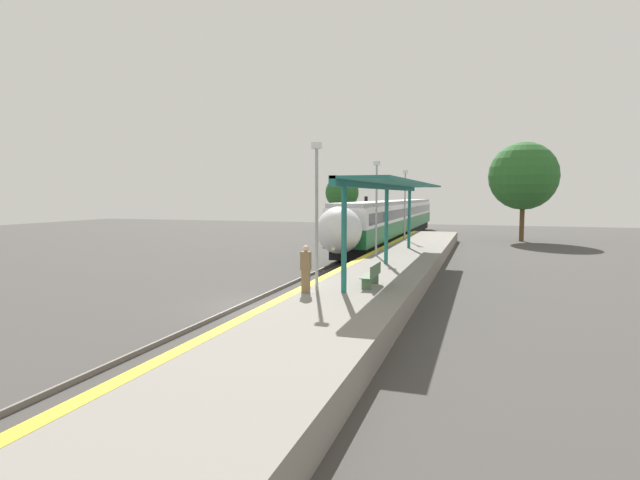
{
  "coord_description": "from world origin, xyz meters",
  "views": [
    {
      "loc": [
        8.31,
        -17.78,
        4.41
      ],
      "look_at": [
        0.56,
        5.63,
        2.2
      ],
      "focal_mm": 28.0,
      "sensor_mm": 36.0,
      "label": 1
    }
  ],
  "objects_px": {
    "train": "(393,218)",
    "lamppost_mid": "(376,202)",
    "platform_bench": "(373,274)",
    "lamppost_near": "(317,205)",
    "person_waiting": "(306,268)",
    "railway_signal": "(366,214)",
    "lamppost_far": "(405,200)"
  },
  "relations": [
    {
      "from": "lamppost_mid",
      "to": "lamppost_far",
      "type": "height_order",
      "value": "same"
    },
    {
      "from": "platform_bench",
      "to": "lamppost_mid",
      "type": "relative_size",
      "value": 0.33
    },
    {
      "from": "train",
      "to": "platform_bench",
      "type": "distance_m",
      "value": 28.68
    },
    {
      "from": "platform_bench",
      "to": "person_waiting",
      "type": "height_order",
      "value": "person_waiting"
    },
    {
      "from": "train",
      "to": "lamppost_far",
      "type": "xyz_separation_m",
      "value": [
        2.26,
        -7.38,
        1.78
      ]
    },
    {
      "from": "railway_signal",
      "to": "lamppost_far",
      "type": "relative_size",
      "value": 0.79
    },
    {
      "from": "platform_bench",
      "to": "railway_signal",
      "type": "relative_size",
      "value": 0.41
    },
    {
      "from": "lamppost_mid",
      "to": "person_waiting",
      "type": "bearing_deg",
      "value": -90.17
    },
    {
      "from": "train",
      "to": "person_waiting",
      "type": "bearing_deg",
      "value": -85.8
    },
    {
      "from": "lamppost_mid",
      "to": "railway_signal",
      "type": "bearing_deg",
      "value": 104.95
    },
    {
      "from": "lamppost_near",
      "to": "lamppost_mid",
      "type": "distance_m",
      "value": 10.9
    },
    {
      "from": "railway_signal",
      "to": "person_waiting",
      "type": "bearing_deg",
      "value": -81.03
    },
    {
      "from": "lamppost_near",
      "to": "lamppost_mid",
      "type": "bearing_deg",
      "value": 90.0
    },
    {
      "from": "person_waiting",
      "to": "railway_signal",
      "type": "height_order",
      "value": "railway_signal"
    },
    {
      "from": "lamppost_mid",
      "to": "train",
      "type": "bearing_deg",
      "value": 97.05
    },
    {
      "from": "platform_bench",
      "to": "lamppost_near",
      "type": "distance_m",
      "value": 3.43
    },
    {
      "from": "railway_signal",
      "to": "lamppost_mid",
      "type": "bearing_deg",
      "value": -75.05
    },
    {
      "from": "platform_bench",
      "to": "person_waiting",
      "type": "relative_size",
      "value": 1.04
    },
    {
      "from": "person_waiting",
      "to": "train",
      "type": "bearing_deg",
      "value": 94.2
    },
    {
      "from": "person_waiting",
      "to": "railway_signal",
      "type": "bearing_deg",
      "value": 98.97
    },
    {
      "from": "lamppost_far",
      "to": "train",
      "type": "bearing_deg",
      "value": 107.03
    },
    {
      "from": "lamppost_mid",
      "to": "lamppost_far",
      "type": "bearing_deg",
      "value": 90.0
    },
    {
      "from": "train",
      "to": "lamppost_mid",
      "type": "relative_size",
      "value": 7.23
    },
    {
      "from": "train",
      "to": "platform_bench",
      "type": "bearing_deg",
      "value": -81.46
    },
    {
      "from": "platform_bench",
      "to": "lamppost_mid",
      "type": "bearing_deg",
      "value": 101.21
    },
    {
      "from": "lamppost_near",
      "to": "lamppost_mid",
      "type": "relative_size",
      "value": 1.0
    },
    {
      "from": "person_waiting",
      "to": "lamppost_near",
      "type": "xyz_separation_m",
      "value": [
        0.04,
        1.12,
        2.24
      ]
    },
    {
      "from": "person_waiting",
      "to": "lamppost_mid",
      "type": "relative_size",
      "value": 0.31
    },
    {
      "from": "train",
      "to": "lamppost_mid",
      "type": "distance_m",
      "value": 18.51
    },
    {
      "from": "train",
      "to": "person_waiting",
      "type": "height_order",
      "value": "train"
    },
    {
      "from": "lamppost_mid",
      "to": "lamppost_far",
      "type": "distance_m",
      "value": 10.9
    },
    {
      "from": "lamppost_far",
      "to": "railway_signal",
      "type": "bearing_deg",
      "value": 124.75
    }
  ]
}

